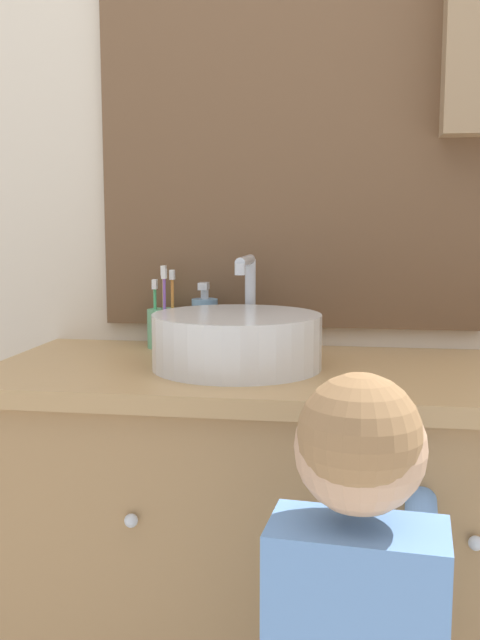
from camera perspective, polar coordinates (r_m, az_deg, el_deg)
wall_back at (r=1.69m, az=7.22°, el=14.57°), size 3.20×0.18×2.50m
vanity_counter at (r=1.55m, az=5.26°, el=-18.39°), size 1.27×0.54×0.80m
sink_basin at (r=1.41m, az=-0.21°, el=-1.54°), size 0.33×0.38×0.22m
toothbrush_holder at (r=1.65m, az=-6.06°, el=-0.48°), size 0.08×0.08×0.19m
soap_dispenser at (r=1.62m, az=-2.84°, el=-0.18°), size 0.06×0.06×0.15m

